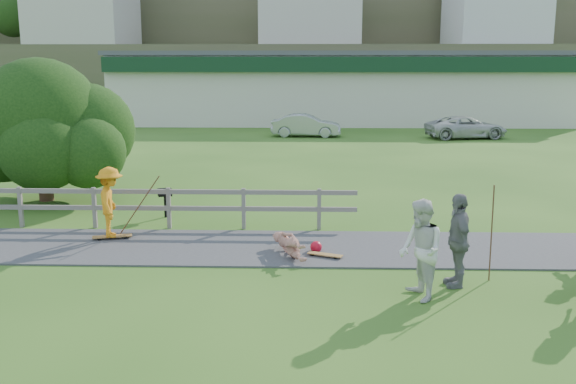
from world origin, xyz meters
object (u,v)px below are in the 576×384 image
at_px(skater_fallen, 290,245).
at_px(bbq, 165,203).
at_px(skater_rider, 111,206).
at_px(car_white, 466,127).
at_px(car_silver, 306,125).
at_px(spectator_a, 421,250).
at_px(tree, 43,145).
at_px(spectator_b, 458,240).

bearing_deg(skater_fallen, bbq, 113.57).
height_order(skater_rider, car_white, skater_rider).
bearing_deg(car_silver, car_white, -90.18).
distance_m(skater_fallen, bbq, 5.20).
height_order(spectator_a, tree, tree).
bearing_deg(spectator_b, car_silver, -174.77).
height_order(skater_fallen, tree, tree).
bearing_deg(spectator_a, spectator_b, 118.43).
bearing_deg(bbq, spectator_a, -64.01).
bearing_deg(car_white, car_silver, 76.56).
bearing_deg(skater_rider, spectator_a, -132.07).
relative_size(car_silver, tree, 0.65).
bearing_deg(spectator_b, car_white, 164.60).
bearing_deg(car_white, spectator_b, 156.62).
xyz_separation_m(skater_rider, spectator_b, (7.83, -3.07, 0.06)).
xyz_separation_m(spectator_b, car_silver, (-3.08, 25.82, -0.27)).
bearing_deg(skater_rider, tree, 24.20).
bearing_deg(car_white, bbq, 136.55).
xyz_separation_m(spectator_a, car_silver, (-2.22, 26.59, -0.28)).
relative_size(spectator_b, car_silver, 0.46).
bearing_deg(car_white, skater_fallen, 148.21).
bearing_deg(skater_rider, skater_fallen, -118.81).
relative_size(car_silver, car_white, 0.88).
distance_m(spectator_a, car_white, 26.90).
xyz_separation_m(spectator_b, bbq, (-7.02, 5.51, -0.52)).
bearing_deg(skater_fallen, car_silver, 68.03).
bearing_deg(bbq, skater_fallen, -63.63).
bearing_deg(spectator_b, skater_fallen, -120.12).
bearing_deg(spectator_b, bbq, -129.68).
relative_size(spectator_b, tree, 0.30).
bearing_deg(spectator_a, tree, -142.05).
bearing_deg(skater_fallen, car_white, 46.43).
bearing_deg(skater_fallen, skater_rider, 143.14).
bearing_deg(tree, skater_fallen, -36.12).
bearing_deg(spectator_a, car_white, 151.49).
relative_size(spectator_a, car_silver, 0.47).
bearing_deg(tree, skater_rider, -52.53).
xyz_separation_m(car_silver, bbq, (-3.95, -20.31, -0.26)).
xyz_separation_m(car_white, tree, (-17.56, -17.53, 1.17)).
distance_m(skater_rider, bbq, 2.61).
height_order(spectator_b, bbq, spectator_b).
distance_m(skater_fallen, car_white, 25.25).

